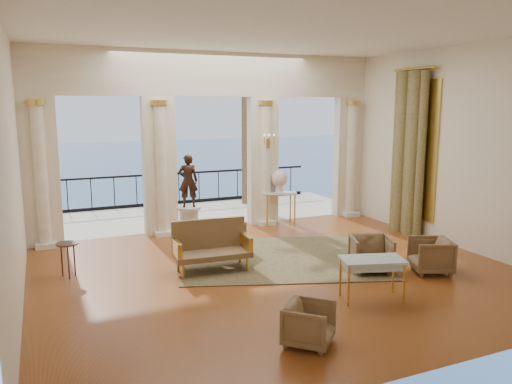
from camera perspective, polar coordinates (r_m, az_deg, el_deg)
name	(u,v)px	position (r m, az deg, el deg)	size (l,w,h in m)	color
floor	(278,272)	(9.79, 2.59, -9.16)	(9.00, 9.00, 0.00)	#532510
room_walls	(310,125)	(8.27, 6.18, 7.64)	(9.00, 9.00, 9.00)	#F0E4C9
arcade	(213,129)	(12.80, -4.91, 7.15)	(9.00, 0.56, 4.50)	beige
terrace	(193,215)	(15.04, -7.18, -2.61)	(10.00, 3.60, 0.10)	#BFB79E
balustrade	(179,191)	(16.46, -8.79, 0.08)	(9.00, 0.06, 1.03)	black
palm_tree	(244,76)	(16.12, -1.33, 13.13)	(2.00, 2.00, 4.50)	#4C3823
sea	(76,176)	(69.04, -19.91, 1.73)	(160.00, 160.00, 0.00)	#2C5183
curtain	(408,153)	(12.94, 16.97, 4.28)	(0.33, 1.40, 4.09)	brown
window_frame	(414,150)	(13.05, 17.61, 4.65)	(0.04, 1.60, 3.40)	gold
wall_sconce	(268,143)	(13.06, 1.41, 5.68)	(0.30, 0.11, 0.33)	gold
rug	(282,257)	(10.67, 2.99, -7.48)	(4.10, 3.19, 0.02)	#2E351B
armchair_a	(309,322)	(6.98, 6.09, -14.56)	(0.62, 0.58, 0.64)	#40321A
armchair_b	(371,252)	(9.99, 13.02, -6.70)	(0.75, 0.70, 0.77)	#40321A
armchair_c	(431,254)	(10.26, 19.35, -6.68)	(0.71, 0.67, 0.73)	#40321A
armchair_d	(225,236)	(11.00, -3.59, -4.99)	(0.72, 0.67, 0.74)	#40321A
settee	(211,245)	(9.86, -5.16, -6.10)	(1.52, 0.73, 0.98)	#40321A
game_table	(372,263)	(8.53, 13.16, -7.88)	(1.14, 0.83, 0.70)	#8AA5B0
pedestal	(189,230)	(11.03, -7.63, -4.37)	(0.56, 0.56, 1.02)	silver
statue	(188,181)	(10.81, -7.77, 1.29)	(0.42, 0.27, 1.14)	#311F16
console_table	(279,198)	(13.44, 2.65, -0.64)	(1.00, 0.69, 0.89)	silver
urn	(279,180)	(13.35, 2.67, 1.42)	(0.44, 0.44, 0.59)	silver
side_table	(67,248)	(10.00, -20.76, -5.99)	(0.41, 0.41, 0.66)	black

